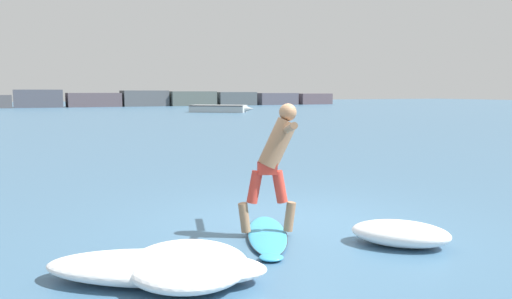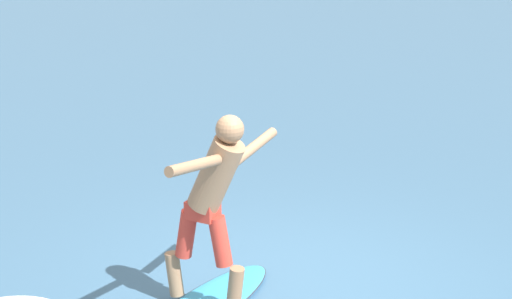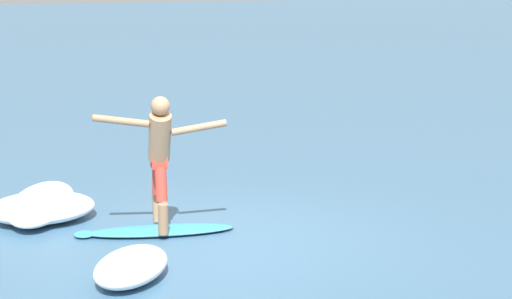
{
  "view_description": "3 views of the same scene",
  "coord_description": "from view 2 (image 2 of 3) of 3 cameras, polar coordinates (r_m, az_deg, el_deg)",
  "views": [
    {
      "loc": [
        -3.6,
        -6.55,
        2.01
      ],
      "look_at": [
        -0.28,
        0.82,
        1.07
      ],
      "focal_mm": 35.0,
      "sensor_mm": 36.0,
      "label": 1
    },
    {
      "loc": [
        0.82,
        -7.19,
        3.71
      ],
      "look_at": [
        -0.4,
        0.68,
        1.17
      ],
      "focal_mm": 60.0,
      "sensor_mm": 36.0,
      "label": 2
    },
    {
      "loc": [
        9.08,
        -5.22,
        3.29
      ],
      "look_at": [
        -1.05,
        1.26,
        0.88
      ],
      "focal_mm": 60.0,
      "sensor_mm": 36.0,
      "label": 3
    }
  ],
  "objects": [
    {
      "name": "ground_plane",
      "position": [
        8.13,
        2.06,
        -9.44
      ],
      "size": [
        200.0,
        200.0,
        0.0
      ],
      "primitive_type": "plane",
      "color": "#3E6686"
    },
    {
      "name": "surfer",
      "position": [
        7.3,
        -2.82,
        -2.97
      ],
      "size": [
        0.97,
        1.62,
        1.78
      ],
      "color": "#9A7150",
      "rests_on": "surfboard"
    }
  ]
}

